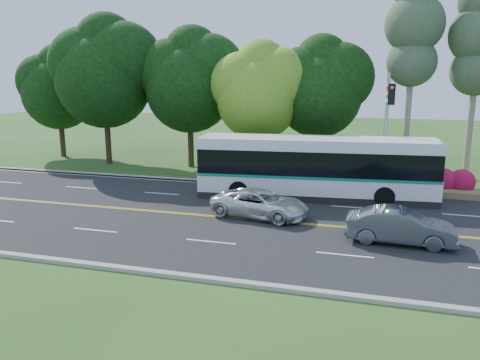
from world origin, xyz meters
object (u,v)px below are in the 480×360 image
(sedan, at_px, (401,226))
(suv, at_px, (260,204))
(traffic_signal, at_px, (387,117))
(transit_bus, at_px, (315,168))

(sedan, relative_size, suv, 0.92)
(traffic_signal, bearing_deg, sedan, -84.86)
(traffic_signal, distance_m, transit_bus, 4.75)
(sedan, bearing_deg, suv, 74.39)
(transit_bus, height_order, sedan, transit_bus)
(transit_bus, relative_size, sedan, 3.03)
(suv, bearing_deg, transit_bus, -15.67)
(transit_bus, bearing_deg, sedan, -62.20)
(transit_bus, relative_size, suv, 2.78)
(transit_bus, height_order, suv, transit_bus)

